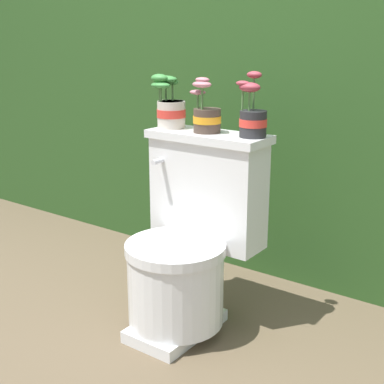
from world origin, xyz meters
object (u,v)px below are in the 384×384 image
Objects in this scene: toilet at (190,244)px; potted_plant_left at (170,107)px; potted_plant_middle at (253,116)px; potted_plant_midleft at (206,115)px.

toilet is 0.53m from potted_plant_left.
potted_plant_left is at bearing -177.21° from potted_plant_middle.
potted_plant_middle reaches higher than toilet.
potted_plant_midleft is 0.18m from potted_plant_middle.
toilet is 3.23× the size of potted_plant_middle.
potted_plant_middle is (0.18, 0.02, 0.01)m from potted_plant_midleft.
potted_plant_midleft reaches higher than toilet.
potted_plant_left is 0.91× the size of potted_plant_middle.
toilet is 0.48m from potted_plant_midleft.
potted_plant_midleft is (0.17, -0.00, -0.02)m from potted_plant_left.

